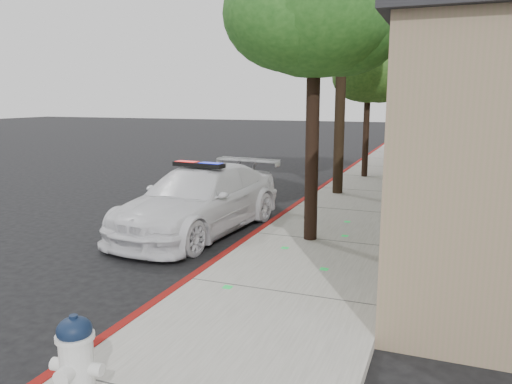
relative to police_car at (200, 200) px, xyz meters
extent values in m
plane|color=black|center=(1.36, -3.14, -0.76)|extent=(120.00, 120.00, 0.00)
cube|color=gray|center=(2.96, -0.14, -0.68)|extent=(3.20, 60.00, 0.15)
cube|color=maroon|center=(1.42, -0.14, -0.68)|extent=(0.14, 60.00, 0.16)
cube|color=black|center=(4.53, -2.14, 1.19)|extent=(0.08, 1.48, 1.68)
cube|color=black|center=(4.53, 0.86, 1.19)|extent=(0.08, 1.48, 1.68)
cube|color=black|center=(4.53, 3.86, 1.19)|extent=(0.08, 1.48, 1.68)
cube|color=black|center=(4.53, 6.86, 1.19)|extent=(0.08, 1.48, 1.68)
cube|color=black|center=(4.53, 9.86, 1.19)|extent=(0.08, 1.48, 1.68)
cube|color=black|center=(4.53, 12.86, 1.19)|extent=(0.08, 1.48, 1.68)
cube|color=black|center=(4.53, 15.86, 1.19)|extent=(0.08, 1.48, 1.68)
imported|color=white|center=(0.00, 0.00, 0.00)|extent=(2.60, 5.38, 1.51)
cube|color=black|center=(0.00, 0.00, 0.81)|extent=(1.22, 0.39, 0.10)
cube|color=red|center=(-0.32, 0.03, 0.82)|extent=(0.54, 0.29, 0.11)
cube|color=#0B17C7|center=(0.32, -0.03, 0.82)|extent=(0.54, 0.29, 0.11)
cylinder|color=silver|center=(2.11, -6.56, -0.23)|extent=(0.32, 0.32, 0.62)
cylinder|color=silver|center=(2.11, -6.56, 0.11)|extent=(0.36, 0.36, 0.05)
ellipsoid|color=black|center=(2.11, -6.56, 0.17)|extent=(0.33, 0.33, 0.25)
cylinder|color=black|center=(2.11, -6.56, 0.29)|extent=(0.08, 0.08, 0.07)
cylinder|color=silver|center=(1.92, -6.58, -0.20)|extent=(0.15, 0.14, 0.12)
cylinder|color=silver|center=(2.30, -6.53, -0.20)|extent=(0.15, 0.14, 0.12)
cylinder|color=silver|center=(2.13, -6.75, -0.18)|extent=(0.18, 0.16, 0.16)
cylinder|color=black|center=(2.68, -0.17, 1.27)|extent=(0.27, 0.27, 3.76)
ellipsoid|color=#1F531A|center=(2.68, -0.17, 4.10)|extent=(3.35, 3.35, 2.84)
ellipsoid|color=#1F531A|center=(3.15, 0.22, 3.78)|extent=(2.51, 2.51, 2.13)
ellipsoid|color=#1F531A|center=(2.31, -0.54, 3.89)|extent=(2.61, 2.61, 2.22)
cylinder|color=black|center=(2.14, 5.15, 1.62)|extent=(0.31, 0.31, 4.45)
ellipsoid|color=#194616|center=(2.14, 5.15, 4.93)|extent=(3.73, 3.73, 3.17)
ellipsoid|color=#194616|center=(2.61, 5.52, 4.57)|extent=(3.01, 3.01, 2.56)
ellipsoid|color=#194616|center=(1.66, 4.90, 4.69)|extent=(2.89, 2.89, 2.46)
cylinder|color=black|center=(2.39, 8.84, 0.92)|extent=(0.23, 0.23, 3.06)
ellipsoid|color=#224917|center=(2.39, 8.84, 3.24)|extent=(2.62, 2.62, 2.23)
ellipsoid|color=#224917|center=(2.79, 9.09, 2.98)|extent=(2.01, 2.01, 1.71)
ellipsoid|color=#224917|center=(2.18, 8.53, 3.06)|extent=(2.10, 2.10, 1.78)
camera|label=1|loc=(5.22, -9.94, 2.29)|focal=34.76mm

